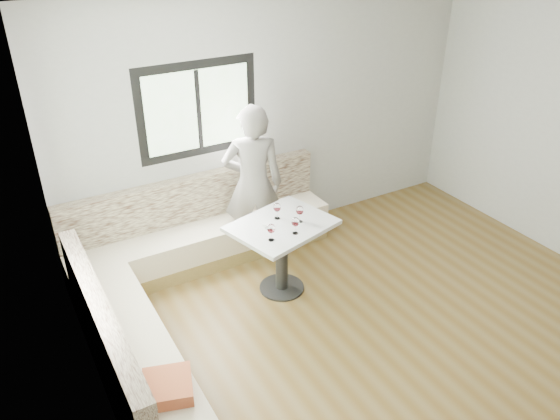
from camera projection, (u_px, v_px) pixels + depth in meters
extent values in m
cube|color=brown|center=(413.00, 350.00, 4.86)|extent=(5.00, 5.00, 0.01)
cube|color=white|center=(464.00, 23.00, 3.50)|extent=(5.00, 5.00, 0.01)
cube|color=#B7B7B2|center=(275.00, 118.00, 6.08)|extent=(5.00, 0.01, 2.80)
cube|color=#B7B7B2|center=(107.00, 320.00, 3.09)|extent=(0.01, 5.00, 2.80)
cube|color=black|center=(198.00, 110.00, 5.56)|extent=(1.30, 0.02, 1.00)
cube|color=black|center=(68.00, 214.00, 3.66)|extent=(0.02, 1.30, 1.00)
cube|color=#9B8149|center=(205.00, 255.00, 6.05)|extent=(2.90, 0.55, 0.16)
cube|color=#F5EBC5|center=(204.00, 237.00, 5.94)|extent=(2.90, 0.55, 0.29)
cube|color=beige|center=(194.00, 198.00, 5.91)|extent=(2.90, 0.14, 0.50)
cube|color=#9B8149|center=(140.00, 376.00, 4.48)|extent=(0.55, 2.25, 0.16)
cube|color=#F5EBC5|center=(136.00, 356.00, 4.37)|extent=(0.55, 2.25, 0.29)
cube|color=beige|center=(102.00, 326.00, 4.09)|extent=(0.14, 2.25, 0.50)
cube|color=#B34A43|center=(168.00, 387.00, 3.83)|extent=(0.43, 0.43, 0.10)
cylinder|color=black|center=(282.00, 287.00, 5.64)|extent=(0.46, 0.46, 0.02)
cylinder|color=black|center=(282.00, 259.00, 5.47)|extent=(0.13, 0.13, 0.73)
cube|color=silver|center=(282.00, 225.00, 5.28)|extent=(1.10, 0.95, 0.04)
imported|color=slate|center=(253.00, 185.00, 5.78)|extent=(0.76, 0.64, 1.77)
cylinder|color=white|center=(267.00, 225.00, 5.22)|extent=(0.09, 0.09, 0.03)
sphere|color=black|center=(267.00, 223.00, 5.23)|extent=(0.02, 0.02, 0.02)
sphere|color=black|center=(265.00, 224.00, 5.22)|extent=(0.02, 0.02, 0.02)
sphere|color=black|center=(267.00, 225.00, 5.21)|extent=(0.02, 0.02, 0.02)
cylinder|color=white|center=(271.00, 240.00, 5.01)|extent=(0.06, 0.06, 0.01)
cylinder|color=white|center=(271.00, 236.00, 4.99)|extent=(0.01, 0.01, 0.07)
ellipsoid|color=white|center=(271.00, 229.00, 4.95)|extent=(0.08, 0.08, 0.09)
cylinder|color=#4B070B|center=(271.00, 231.00, 4.96)|extent=(0.05, 0.05, 0.02)
cylinder|color=white|center=(295.00, 233.00, 5.11)|extent=(0.06, 0.06, 0.01)
cylinder|color=white|center=(295.00, 229.00, 5.10)|extent=(0.01, 0.01, 0.07)
ellipsoid|color=white|center=(295.00, 222.00, 5.06)|extent=(0.08, 0.08, 0.09)
cylinder|color=#4B070B|center=(295.00, 224.00, 5.07)|extent=(0.05, 0.05, 0.02)
cylinder|color=white|center=(300.00, 221.00, 5.31)|extent=(0.06, 0.06, 0.01)
cylinder|color=white|center=(300.00, 218.00, 5.29)|extent=(0.01, 0.01, 0.07)
ellipsoid|color=white|center=(300.00, 210.00, 5.25)|extent=(0.08, 0.08, 0.09)
cylinder|color=#4B070B|center=(300.00, 212.00, 5.26)|extent=(0.05, 0.05, 0.02)
cylinder|color=white|center=(277.00, 218.00, 5.36)|extent=(0.06, 0.06, 0.01)
cylinder|color=white|center=(277.00, 215.00, 5.34)|extent=(0.01, 0.01, 0.07)
ellipsoid|color=white|center=(277.00, 207.00, 5.30)|extent=(0.08, 0.08, 0.09)
cylinder|color=#4B070B|center=(277.00, 209.00, 5.31)|extent=(0.05, 0.05, 0.02)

